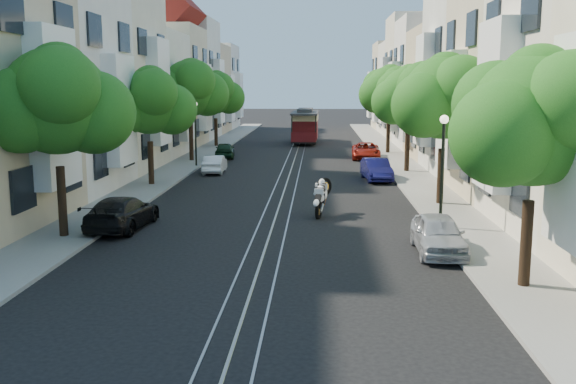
# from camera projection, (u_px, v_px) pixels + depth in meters

# --- Properties ---
(ground) EXTENTS (200.00, 200.00, 0.00)m
(ground) POSITION_uv_depth(u_px,v_px,m) (295.00, 158.00, 47.88)
(ground) COLOR black
(ground) RESTS_ON ground
(sidewalk_east) EXTENTS (2.50, 80.00, 0.12)m
(sidewalk_east) POSITION_uv_depth(u_px,v_px,m) (393.00, 157.00, 47.53)
(sidewalk_east) COLOR gray
(sidewalk_east) RESTS_ON ground
(sidewalk_west) EXTENTS (2.50, 80.00, 0.12)m
(sidewalk_west) POSITION_uv_depth(u_px,v_px,m) (199.00, 156.00, 48.21)
(sidewalk_west) COLOR gray
(sidewalk_west) RESTS_ON ground
(rail_left) EXTENTS (0.06, 80.00, 0.02)m
(rail_left) POSITION_uv_depth(u_px,v_px,m) (288.00, 157.00, 47.91)
(rail_left) COLOR gray
(rail_left) RESTS_ON ground
(rail_slot) EXTENTS (0.06, 80.00, 0.02)m
(rail_slot) POSITION_uv_depth(u_px,v_px,m) (295.00, 157.00, 47.88)
(rail_slot) COLOR gray
(rail_slot) RESTS_ON ground
(rail_right) EXTENTS (0.06, 80.00, 0.02)m
(rail_right) POSITION_uv_depth(u_px,v_px,m) (302.00, 157.00, 47.86)
(rail_right) COLOR gray
(rail_right) RESTS_ON ground
(lane_line) EXTENTS (0.08, 80.00, 0.01)m
(lane_line) POSITION_uv_depth(u_px,v_px,m) (295.00, 158.00, 47.88)
(lane_line) COLOR tan
(lane_line) RESTS_ON ground
(townhouses_east) EXTENTS (7.75, 72.00, 12.00)m
(townhouses_east) POSITION_uv_depth(u_px,v_px,m) (459.00, 87.00, 46.39)
(townhouses_east) COLOR beige
(townhouses_east) RESTS_ON ground
(townhouses_west) EXTENTS (7.75, 72.00, 11.76)m
(townhouses_west) POSITION_uv_depth(u_px,v_px,m) (135.00, 89.00, 47.52)
(townhouses_west) COLOR silver
(townhouses_west) RESTS_ON ground
(tree_e_a) EXTENTS (4.72, 3.87, 6.27)m
(tree_e_a) POSITION_uv_depth(u_px,v_px,m) (536.00, 123.00, 16.25)
(tree_e_a) COLOR black
(tree_e_a) RESTS_ON ground
(tree_e_b) EXTENTS (4.93, 4.08, 6.68)m
(tree_e_b) POSITION_uv_depth(u_px,v_px,m) (445.00, 99.00, 28.02)
(tree_e_b) COLOR black
(tree_e_b) RESTS_ON ground
(tree_e_c) EXTENTS (4.84, 3.99, 6.52)m
(tree_e_c) POSITION_uv_depth(u_px,v_px,m) (410.00, 98.00, 38.88)
(tree_e_c) COLOR black
(tree_e_c) RESTS_ON ground
(tree_e_d) EXTENTS (5.01, 4.16, 6.85)m
(tree_e_d) POSITION_uv_depth(u_px,v_px,m) (390.00, 91.00, 49.67)
(tree_e_d) COLOR black
(tree_e_d) RESTS_ON ground
(tree_w_a) EXTENTS (4.93, 4.08, 6.68)m
(tree_w_a) POSITION_uv_depth(u_px,v_px,m) (58.00, 103.00, 21.80)
(tree_w_a) COLOR black
(tree_w_a) RESTS_ON ground
(tree_w_b) EXTENTS (4.72, 3.87, 6.27)m
(tree_w_b) POSITION_uv_depth(u_px,v_px,m) (150.00, 103.00, 33.67)
(tree_w_b) COLOR black
(tree_w_b) RESTS_ON ground
(tree_w_c) EXTENTS (5.13, 4.28, 7.09)m
(tree_w_c) POSITION_uv_depth(u_px,v_px,m) (191.00, 89.00, 44.40)
(tree_w_c) COLOR black
(tree_w_c) RESTS_ON ground
(tree_w_d) EXTENTS (4.84, 3.99, 6.52)m
(tree_w_d) POSITION_uv_depth(u_px,v_px,m) (216.00, 94.00, 55.32)
(tree_w_d) COLOR black
(tree_w_d) RESTS_ON ground
(lamp_east) EXTENTS (0.32, 0.32, 4.16)m
(lamp_east) POSITION_uv_depth(u_px,v_px,m) (443.00, 154.00, 23.47)
(lamp_east) COLOR black
(lamp_east) RESTS_ON ground
(lamp_west) EXTENTS (0.32, 0.32, 4.16)m
(lamp_west) POSITION_uv_depth(u_px,v_px,m) (195.00, 124.00, 41.80)
(lamp_west) COLOR black
(lamp_west) RESTS_ON ground
(sportbike_rider) EXTENTS (0.81, 2.01, 1.57)m
(sportbike_rider) POSITION_uv_depth(u_px,v_px,m) (321.00, 195.00, 26.41)
(sportbike_rider) COLOR black
(sportbike_rider) RESTS_ON ground
(cable_car) EXTENTS (2.52, 7.67, 2.93)m
(cable_car) POSITION_uv_depth(u_px,v_px,m) (305.00, 124.00, 59.52)
(cable_car) COLOR black
(cable_car) RESTS_ON ground
(parked_car_e_near) EXTENTS (1.52, 3.71, 1.26)m
(parked_car_e_near) POSITION_uv_depth(u_px,v_px,m) (438.00, 234.00, 20.54)
(parked_car_e_near) COLOR #A0A4AB
(parked_car_e_near) RESTS_ON ground
(parked_car_e_mid) EXTENTS (1.67, 3.89, 1.25)m
(parked_car_e_mid) POSITION_uv_depth(u_px,v_px,m) (376.00, 170.00, 36.30)
(parked_car_e_mid) COLOR #0C0C3E
(parked_car_e_mid) RESTS_ON ground
(parked_car_e_far) EXTENTS (2.17, 4.41, 1.20)m
(parked_car_e_far) POSITION_uv_depth(u_px,v_px,m) (366.00, 151.00, 46.90)
(parked_car_e_far) COLOR maroon
(parked_car_e_far) RESTS_ON ground
(parked_car_w_near) EXTENTS (2.08, 4.43, 1.25)m
(parked_car_w_near) POSITION_uv_depth(u_px,v_px,m) (122.00, 213.00, 24.02)
(parked_car_w_near) COLOR black
(parked_car_w_near) RESTS_ON ground
(parked_car_w_mid) EXTENTS (1.26, 3.37, 1.10)m
(parked_car_w_mid) POSITION_uv_depth(u_px,v_px,m) (215.00, 164.00, 39.43)
(parked_car_w_mid) COLOR white
(parked_car_w_mid) RESTS_ON ground
(parked_car_w_far) EXTENTS (1.75, 3.58, 1.18)m
(parked_car_w_far) POSITION_uv_depth(u_px,v_px,m) (225.00, 150.00, 47.45)
(parked_car_w_far) COLOR black
(parked_car_w_far) RESTS_ON ground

